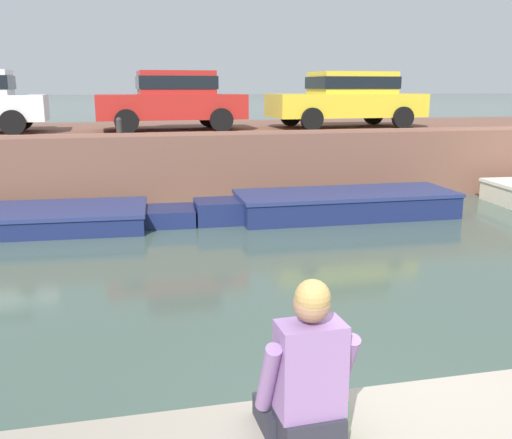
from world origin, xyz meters
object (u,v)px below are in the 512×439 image
boat_moored_central_navy (335,204)px  car_centre_yellow (348,97)px  car_left_inner_red (172,98)px  person_seated_left (307,379)px  mooring_bollard_mid (119,126)px  boat_moored_west_navy (28,219)px  bottle_drink (344,417)px

boat_moored_central_navy → car_centre_yellow: 4.65m
car_left_inner_red → person_seated_left: size_ratio=4.06×
mooring_bollard_mid → person_seated_left: bearing=-84.6°
car_left_inner_red → person_seated_left: bearing=-91.5°
boat_moored_west_navy → car_centre_yellow: bearing=22.5°
car_left_inner_red → mooring_bollard_mid: bearing=-129.2°
boat_moored_central_navy → person_seated_left: person_seated_left is taller
boat_moored_central_navy → boat_moored_west_navy: bearing=177.7°
car_centre_yellow → bottle_drink: 13.84m
car_centre_yellow → bottle_drink: car_centre_yellow is taller
bottle_drink → person_seated_left: bearing=-173.8°
boat_moored_west_navy → car_left_inner_red: (3.30, 3.42, 2.36)m
person_seated_left → car_left_inner_red: bearing=88.5°
car_centre_yellow → person_seated_left: size_ratio=4.53×
boat_moored_west_navy → bottle_drink: 9.94m
car_left_inner_red → person_seated_left: (-0.34, -12.82, -1.26)m
boat_moored_west_navy → mooring_bollard_mid: bearing=41.9°
mooring_bollard_mid → bottle_drink: mooring_bollard_mid is taller
car_left_inner_red → mooring_bollard_mid: size_ratio=8.80×
boat_moored_central_navy → mooring_bollard_mid: 5.33m
mooring_bollard_mid → person_seated_left: (1.05, -11.12, -0.66)m
bottle_drink → mooring_bollard_mid: bearing=96.6°
boat_moored_west_navy → mooring_bollard_mid: size_ratio=14.31×
mooring_bollard_mid → boat_moored_central_navy: bearing=-23.0°
boat_moored_central_navy → person_seated_left: 9.88m
boat_moored_west_navy → car_centre_yellow: size_ratio=1.46×
car_left_inner_red → car_centre_yellow: size_ratio=0.90×
car_centre_yellow → bottle_drink: bearing=-111.5°
car_centre_yellow → person_seated_left: 13.93m
boat_moored_west_navy → boat_moored_central_navy: boat_moored_central_navy is taller
car_left_inner_red → person_seated_left: car_left_inner_red is taller
car_left_inner_red → mooring_bollard_mid: 2.29m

